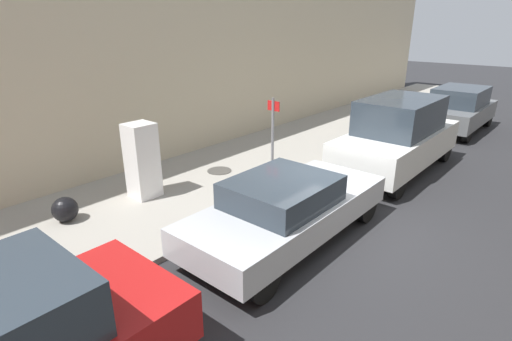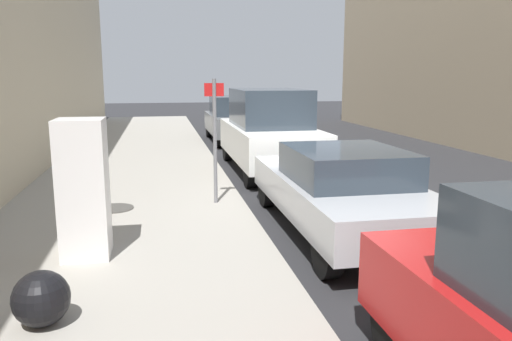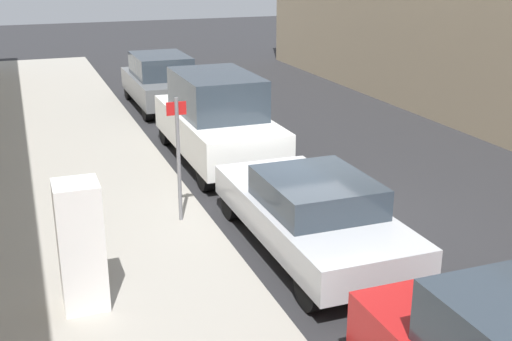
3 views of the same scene
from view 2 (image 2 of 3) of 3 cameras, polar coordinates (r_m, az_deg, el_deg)
The scene contains 9 objects.
ground_plane at distance 9.37m, azimuth 9.88°, elevation -4.91°, with size 80.00×80.00×0.00m, color #28282B.
sidewalk_slab at distance 8.79m, azimuth -14.97°, elevation -5.74°, with size 4.45×44.00×0.13m, color #9E998E.
discarded_refrigerator at distance 6.93m, azimuth -19.11°, elevation -2.00°, with size 0.61×0.66×1.84m.
manhole_cover at distance 9.47m, azimuth -15.90°, elevation -4.17°, with size 0.70×0.70×0.02m, color #47443F.
street_sign_post at distance 9.34m, azimuth -4.73°, elevation 4.17°, with size 0.36×0.07×2.33m.
trash_bag at distance 5.36m, azimuth -23.34°, elevation -13.29°, with size 0.55×0.55×0.55m, color black.
parked_sedan_silver at distance 8.12m, azimuth 9.70°, elevation -2.01°, with size 1.90×4.77×1.40m.
parked_van_white at distance 13.19m, azimuth 1.49°, elevation 4.57°, with size 1.97×5.03×2.17m.
parked_suv_gray at distance 19.30m, azimuth -2.49°, elevation 5.98°, with size 1.90×4.43×1.75m.
Camera 2 is at (-3.25, -8.42, 2.50)m, focal length 35.00 mm.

